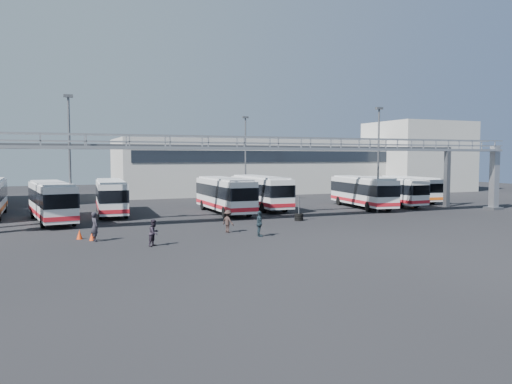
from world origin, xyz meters
name	(u,v)px	position (x,y,z in m)	size (l,w,h in m)	color
ground	(301,229)	(0.00, 0.00, 0.00)	(140.00, 140.00, 0.00)	black
gantry	(270,156)	(0.00, 5.87, 5.51)	(51.40, 5.15, 7.10)	#909398
warehouse	(256,166)	(12.00, 38.00, 4.00)	(42.00, 14.00, 8.00)	#9E9E99
building_right	(418,157)	(38.00, 32.00, 5.50)	(14.00, 12.00, 11.00)	#B2B2AD
light_pole_left	(70,153)	(-16.00, 8.00, 5.73)	(0.70, 0.35, 10.21)	#4C4F54
light_pole_mid	(378,154)	(12.00, 7.00, 5.73)	(0.70, 0.35, 10.21)	#4C4F54
light_pole_back	(245,154)	(4.00, 22.00, 5.73)	(0.70, 0.35, 10.21)	#4C4F54
bus_1	(51,200)	(-17.40, 11.47, 1.85)	(3.92, 11.23, 3.34)	silver
bus_2	(111,196)	(-12.23, 15.15, 1.80)	(3.10, 10.85, 3.26)	silver
bus_4	(225,194)	(-1.93, 12.28, 1.89)	(2.70, 11.26, 3.41)	silver
bus_5	(260,191)	(2.77, 14.56, 1.90)	(2.72, 11.32, 3.43)	silver
bus_7	(362,191)	(13.28, 11.43, 1.84)	(3.93, 11.16, 3.32)	silver
bus_8	(388,190)	(17.54, 12.68, 1.74)	(2.81, 10.45, 3.15)	silver
bus_9	(409,188)	(22.77, 15.48, 1.69)	(3.28, 10.21, 3.05)	silver
pedestrian_a	(95,227)	(-14.86, 0.07, 0.96)	(0.70, 0.46, 1.91)	black
pedestrian_b	(154,233)	(-11.67, -3.06, 0.82)	(0.79, 0.62, 1.63)	#241D29
pedestrian_c	(228,221)	(-5.70, 0.41, 0.81)	(1.05, 0.60, 1.62)	#2F221F
pedestrian_d	(259,224)	(-4.32, -2.14, 0.88)	(1.04, 0.43, 1.77)	#1B2931
cone_left	(92,236)	(-14.99, 0.54, 0.31)	(0.39, 0.39, 0.63)	red
cone_right	(80,234)	(-15.74, 1.39, 0.31)	(0.39, 0.39, 0.62)	red
tire_stack	(299,216)	(2.11, 4.50, 0.36)	(0.75, 0.75, 2.13)	black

